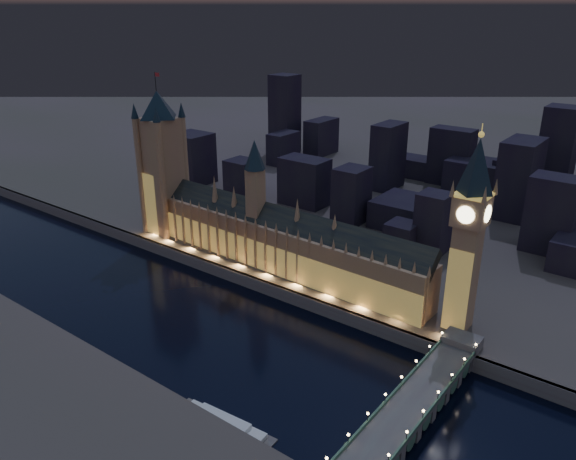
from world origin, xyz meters
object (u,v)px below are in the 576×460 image
Objects in this scene: river_boat at (223,423)px; westminster_bridge at (417,403)px; palace_of_westminster at (280,240)px; elizabeth_tower at (470,220)px; victoria_tower at (162,156)px.

westminster_bridge is at bearing 42.27° from river_boat.
palace_of_westminster is 1.95× the size of elizabeth_tower.
elizabeth_tower is (114.35, 0.17, 39.33)m from palace_of_westminster.
westminster_bridge is at bearing -16.07° from victoria_tower.
elizabeth_tower is 88.99m from westminster_bridge.
victoria_tower is at bearing -180.00° from elizabeth_tower.
westminster_bridge is (123.29, -65.20, -20.38)m from palace_of_westminster.
victoria_tower is at bearing 163.93° from westminster_bridge.
elizabeth_tower is at bearing 66.93° from river_boat.
elizabeth_tower is at bearing 97.78° from westminster_bridge.
elizabeth_tower is at bearing 0.09° from palace_of_westminster.
elizabeth_tower is (218.00, 0.00, 2.52)m from victoria_tower.
palace_of_westminster is at bearing 117.86° from river_boat.
palace_of_westminster is 109.99m from victoria_tower.
westminster_bridge is at bearing -82.22° from elizabeth_tower.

